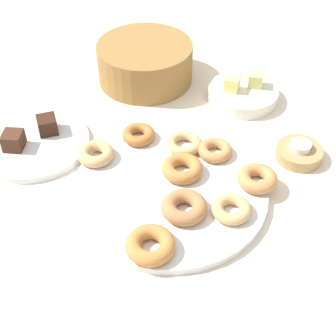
{
  "coord_description": "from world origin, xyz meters",
  "views": [
    {
      "loc": [
        -0.06,
        -0.72,
        0.75
      ],
      "look_at": [
        0.0,
        0.03,
        0.05
      ],
      "focal_mm": 52.89,
      "sensor_mm": 36.0,
      "label": 1
    }
  ],
  "objects_px": {
    "donut_3": "(96,154)",
    "donut_7": "(150,245)",
    "donut_plate": "(169,191)",
    "fruit_bowl": "(243,94)",
    "donut_4": "(139,135)",
    "melon_chunk_right": "(255,80)",
    "donut_5": "(232,209)",
    "donut_0": "(215,150)",
    "donut_1": "(184,207)",
    "donut_2": "(258,180)",
    "basket": "(145,63)",
    "donut_6": "(184,144)",
    "brownie_far": "(47,125)",
    "donut_8": "(182,168)",
    "brownie_near": "(13,140)",
    "tealight": "(301,146)",
    "cake_plate": "(34,143)",
    "melon_chunk_left": "(232,84)",
    "candle_holder": "(299,153)"
  },
  "relations": [
    {
      "from": "brownie_near",
      "to": "donut_8",
      "type": "bearing_deg",
      "value": -17.58
    },
    {
      "from": "donut_1",
      "to": "fruit_bowl",
      "type": "relative_size",
      "value": 0.51
    },
    {
      "from": "donut_4",
      "to": "donut_5",
      "type": "relative_size",
      "value": 0.96
    },
    {
      "from": "donut_1",
      "to": "donut_2",
      "type": "relative_size",
      "value": 1.09
    },
    {
      "from": "donut_0",
      "to": "donut_1",
      "type": "bearing_deg",
      "value": -117.16
    },
    {
      "from": "donut_2",
      "to": "fruit_bowl",
      "type": "bearing_deg",
      "value": 84.25
    },
    {
      "from": "brownie_near",
      "to": "brownie_far",
      "type": "height_order",
      "value": "same"
    },
    {
      "from": "tealight",
      "to": "melon_chunk_right",
      "type": "bearing_deg",
      "value": 101.69
    },
    {
      "from": "donut_3",
      "to": "melon_chunk_left",
      "type": "xyz_separation_m",
      "value": [
        0.34,
        0.22,
        0.02
      ]
    },
    {
      "from": "donut_0",
      "to": "basket",
      "type": "distance_m",
      "value": 0.37
    },
    {
      "from": "donut_0",
      "to": "donut_6",
      "type": "relative_size",
      "value": 0.95
    },
    {
      "from": "donut_plate",
      "to": "melon_chunk_right",
      "type": "bearing_deg",
      "value": 53.7
    },
    {
      "from": "donut_3",
      "to": "basket",
      "type": "bearing_deg",
      "value": 69.66
    },
    {
      "from": "cake_plate",
      "to": "brownie_near",
      "type": "xyz_separation_m",
      "value": [
        -0.04,
        -0.02,
        0.03
      ]
    },
    {
      "from": "donut_0",
      "to": "basket",
      "type": "xyz_separation_m",
      "value": [
        -0.14,
        0.34,
        0.02
      ]
    },
    {
      "from": "donut_8",
      "to": "tealight",
      "type": "height_order",
      "value": "donut_8"
    },
    {
      "from": "donut_8",
      "to": "basket",
      "type": "xyz_separation_m",
      "value": [
        -0.06,
        0.4,
        0.02
      ]
    },
    {
      "from": "brownie_far",
      "to": "melon_chunk_left",
      "type": "height_order",
      "value": "melon_chunk_left"
    },
    {
      "from": "donut_3",
      "to": "donut_5",
      "type": "bearing_deg",
      "value": -34.36
    },
    {
      "from": "donut_4",
      "to": "donut_6",
      "type": "height_order",
      "value": "donut_4"
    },
    {
      "from": "basket",
      "to": "donut_5",
      "type": "bearing_deg",
      "value": -74.32
    },
    {
      "from": "cake_plate",
      "to": "donut_2",
      "type": "bearing_deg",
      "value": -20.8
    },
    {
      "from": "donut_1",
      "to": "brownie_near",
      "type": "height_order",
      "value": "brownie_near"
    },
    {
      "from": "donut_7",
      "to": "fruit_bowl",
      "type": "distance_m",
      "value": 0.55
    },
    {
      "from": "donut_plate",
      "to": "brownie_far",
      "type": "relative_size",
      "value": 9.05
    },
    {
      "from": "donut_3",
      "to": "donut_plate",
      "type": "bearing_deg",
      "value": -34.69
    },
    {
      "from": "donut_8",
      "to": "tealight",
      "type": "xyz_separation_m",
      "value": [
        0.27,
        0.05,
        0.0
      ]
    },
    {
      "from": "melon_chunk_right",
      "to": "donut_1",
      "type": "bearing_deg",
      "value": -118.87
    },
    {
      "from": "donut_6",
      "to": "melon_chunk_right",
      "type": "xyz_separation_m",
      "value": [
        0.21,
        0.21,
        0.02
      ]
    },
    {
      "from": "melon_chunk_left",
      "to": "donut_0",
      "type": "bearing_deg",
      "value": -108.51
    },
    {
      "from": "donut_0",
      "to": "tealight",
      "type": "relative_size",
      "value": 1.62
    },
    {
      "from": "donut_0",
      "to": "brownie_far",
      "type": "relative_size",
      "value": 1.68
    },
    {
      "from": "donut_0",
      "to": "fruit_bowl",
      "type": "xyz_separation_m",
      "value": [
        0.11,
        0.23,
        -0.01
      ]
    },
    {
      "from": "donut_8",
      "to": "fruit_bowl",
      "type": "relative_size",
      "value": 0.49
    },
    {
      "from": "donut_7",
      "to": "donut_2",
      "type": "bearing_deg",
      "value": 33.32
    },
    {
      "from": "tealight",
      "to": "donut_7",
      "type": "bearing_deg",
      "value": -144.6
    },
    {
      "from": "donut_4",
      "to": "brownie_far",
      "type": "relative_size",
      "value": 1.67
    },
    {
      "from": "donut_5",
      "to": "tealight",
      "type": "bearing_deg",
      "value": 42.52
    },
    {
      "from": "brownie_near",
      "to": "basket",
      "type": "xyz_separation_m",
      "value": [
        0.31,
        0.28,
        0.02
      ]
    },
    {
      "from": "donut_1",
      "to": "basket",
      "type": "height_order",
      "value": "basket"
    },
    {
      "from": "donut_5",
      "to": "fruit_bowl",
      "type": "relative_size",
      "value": 0.44
    },
    {
      "from": "donut_plate",
      "to": "donut_0",
      "type": "relative_size",
      "value": 5.38
    },
    {
      "from": "donut_4",
      "to": "melon_chunk_right",
      "type": "distance_m",
      "value": 0.35
    },
    {
      "from": "cake_plate",
      "to": "donut_0",
      "type": "bearing_deg",
      "value": -11.16
    },
    {
      "from": "donut_1",
      "to": "donut_4",
      "type": "distance_m",
      "value": 0.25
    },
    {
      "from": "donut_plate",
      "to": "fruit_bowl",
      "type": "bearing_deg",
      "value": 56.24
    },
    {
      "from": "fruit_bowl",
      "to": "candle_holder",
      "type": "bearing_deg",
      "value": -70.58
    },
    {
      "from": "donut_3",
      "to": "donut_7",
      "type": "bearing_deg",
      "value": -67.92
    },
    {
      "from": "cake_plate",
      "to": "donut_7",
      "type": "bearing_deg",
      "value": -52.94
    },
    {
      "from": "donut_0",
      "to": "fruit_bowl",
      "type": "distance_m",
      "value": 0.25
    }
  ]
}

